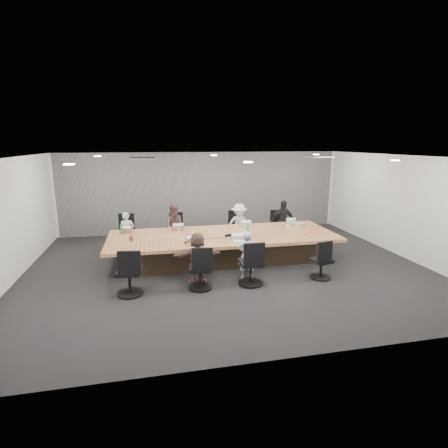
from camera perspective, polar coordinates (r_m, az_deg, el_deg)
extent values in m
cube|color=black|center=(9.07, 0.53, -7.04)|extent=(10.00, 8.00, 0.00)
cube|color=white|center=(8.51, 0.57, 10.93)|extent=(10.00, 8.00, 0.00)
cube|color=silver|center=(12.56, -3.44, 5.24)|extent=(10.00, 0.00, 2.80)
cube|color=silver|center=(5.00, 10.67, -7.41)|extent=(10.00, 0.00, 2.80)
cube|color=silver|center=(9.05, -32.09, 0.08)|extent=(0.00, 8.00, 2.80)
cube|color=silver|center=(10.91, 27.16, 2.57)|extent=(0.00, 8.00, 2.80)
cube|color=gray|center=(12.48, -3.39, 5.19)|extent=(9.80, 0.04, 2.80)
cube|color=#36291C|center=(9.43, -0.13, -4.13)|extent=(4.80, 1.40, 0.66)
cube|color=tan|center=(9.32, -0.13, -1.96)|extent=(6.00, 2.20, 0.08)
imported|color=#A2C1CD|center=(10.49, -15.53, -1.35)|extent=(0.43, 0.28, 1.18)
cube|color=#8C6647|center=(9.92, -15.76, -1.23)|extent=(0.36, 0.28, 0.02)
imported|color=brown|center=(10.47, -7.90, -0.48)|extent=(0.72, 0.59, 1.37)
cube|color=#8C6647|center=(9.92, -7.67, -0.85)|extent=(0.34, 0.26, 0.02)
imported|color=silver|center=(10.78, 2.48, -0.13)|extent=(0.87, 0.54, 1.31)
cube|color=#B2B2B7|center=(10.24, 3.26, -0.30)|extent=(0.34, 0.25, 0.02)
imported|color=black|center=(11.21, 9.55, 0.38)|extent=(0.80, 0.34, 1.37)
cube|color=#B2B2B7|center=(10.70, 10.63, 0.08)|extent=(0.33, 0.24, 0.02)
imported|color=brown|center=(7.94, -4.33, -5.52)|extent=(1.11, 0.36, 1.19)
cube|color=#8C6647|center=(8.41, -4.86, -3.35)|extent=(0.36, 0.26, 0.02)
imported|color=silver|center=(8.17, 3.72, -5.12)|extent=(0.46, 0.34, 1.15)
cube|color=#B2B2B7|center=(8.62, 2.75, -2.90)|extent=(0.37, 0.29, 0.02)
cylinder|color=#398951|center=(9.69, -16.39, -0.87)|extent=(0.08, 0.08, 0.26)
cylinder|color=#398951|center=(9.39, 3.93, -0.78)|extent=(0.09, 0.09, 0.27)
cylinder|color=silver|center=(9.17, -7.40, -1.41)|extent=(0.08, 0.08, 0.20)
cylinder|color=white|center=(9.35, -5.04, -1.40)|extent=(0.08, 0.08, 0.10)
cylinder|color=white|center=(10.15, 10.33, -0.37)|extent=(0.11, 0.11, 0.11)
cylinder|color=brown|center=(9.01, -14.92, -2.29)|extent=(0.10, 0.10, 0.12)
cube|color=black|center=(8.59, -6.03, -2.98)|extent=(0.16, 0.13, 0.03)
cube|color=black|center=(9.31, 1.62, -1.64)|extent=(0.16, 0.14, 0.03)
cube|color=black|center=(9.11, 0.66, -1.86)|extent=(0.17, 0.08, 0.06)
cube|color=#BAAB8B|center=(10.26, 12.42, -0.23)|extent=(0.29, 0.24, 0.13)
cube|color=#D46535|center=(9.75, 14.40, -1.33)|extent=(0.23, 0.22, 0.04)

